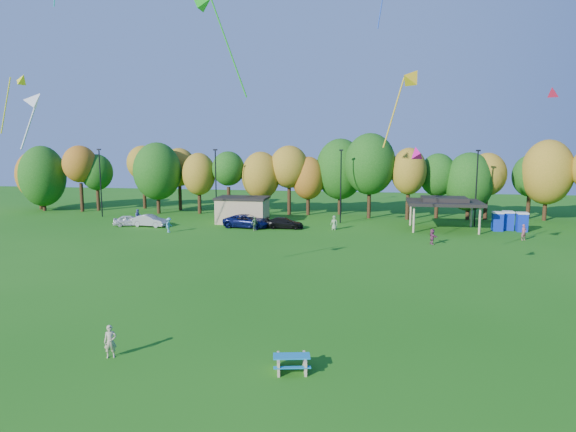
% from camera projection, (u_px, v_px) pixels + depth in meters
% --- Properties ---
extents(ground, '(160.00, 160.00, 0.00)m').
position_uv_depth(ground, '(246.00, 349.00, 25.19)').
color(ground, '#19600F').
rests_on(ground, ground).
extents(tree_line, '(93.57, 10.55, 11.15)m').
position_uv_depth(tree_line, '(321.00, 172.00, 68.92)').
color(tree_line, black).
rests_on(tree_line, ground).
extents(lamp_posts, '(64.50, 0.25, 9.09)m').
position_uv_depth(lamp_posts, '(341.00, 184.00, 63.19)').
color(lamp_posts, black).
rests_on(lamp_posts, ground).
extents(utility_building, '(6.30, 4.30, 3.25)m').
position_uv_depth(utility_building, '(243.00, 210.00, 63.67)').
color(utility_building, tan).
rests_on(utility_building, ground).
extents(pavilion, '(8.20, 6.20, 3.77)m').
position_uv_depth(pavilion, '(444.00, 202.00, 58.55)').
color(pavilion, tan).
rests_on(pavilion, ground).
extents(porta_potties, '(3.75, 1.88, 2.18)m').
position_uv_depth(porta_potties, '(509.00, 221.00, 58.13)').
color(porta_potties, '#0D2AB5').
rests_on(porta_potties, ground).
extents(picnic_table, '(1.87, 1.65, 0.71)m').
position_uv_depth(picnic_table, '(292.00, 362.00, 22.75)').
color(picnic_table, tan).
rests_on(picnic_table, ground).
extents(kite_flyer, '(0.68, 0.58, 1.57)m').
position_uv_depth(kite_flyer, '(110.00, 341.00, 24.08)').
color(kite_flyer, tan).
rests_on(kite_flyer, ground).
extents(car_a, '(4.05, 2.57, 1.28)m').
position_uv_depth(car_a, '(130.00, 221.00, 61.57)').
color(car_a, white).
rests_on(car_a, ground).
extents(car_b, '(4.41, 2.02, 1.40)m').
position_uv_depth(car_b, '(150.00, 221.00, 61.10)').
color(car_b, '#A5A5AA').
rests_on(car_b, ground).
extents(car_c, '(5.81, 3.21, 1.54)m').
position_uv_depth(car_c, '(247.00, 221.00, 60.29)').
color(car_c, '#0C1248').
rests_on(car_c, ground).
extents(car_d, '(4.44, 1.89, 1.28)m').
position_uv_depth(car_d, '(285.00, 223.00, 59.74)').
color(car_d, black).
rests_on(car_d, ground).
extents(far_person_0, '(0.91, 1.51, 1.55)m').
position_uv_depth(far_person_0, '(432.00, 236.00, 50.57)').
color(far_person_0, '#843761').
rests_on(far_person_0, ground).
extents(far_person_1, '(0.92, 0.73, 1.65)m').
position_uv_depth(far_person_1, '(334.00, 223.00, 58.83)').
color(far_person_1, gray).
rests_on(far_person_1, ground).
extents(far_person_2, '(0.72, 0.63, 1.65)m').
position_uv_depth(far_person_2, '(524.00, 232.00, 52.64)').
color(far_person_2, '#A14C5B').
rests_on(far_person_2, ground).
extents(far_person_3, '(0.87, 1.00, 1.62)m').
position_uv_depth(far_person_3, '(254.00, 224.00, 58.24)').
color(far_person_3, '#638A54').
rests_on(far_person_3, ground).
extents(far_person_4, '(0.82, 1.17, 1.65)m').
position_uv_depth(far_person_4, '(169.00, 225.00, 57.12)').
color(far_person_4, '#579FC0').
rests_on(far_person_4, ground).
extents(far_person_5, '(1.05, 1.04, 1.71)m').
position_uv_depth(far_person_5, '(138.00, 216.00, 63.76)').
color(far_person_5, '#424991').
rests_on(far_person_5, ground).
extents(kite_2, '(2.10, 1.43, 3.40)m').
position_uv_depth(kite_2, '(35.00, 100.00, 28.32)').
color(kite_2, white).
extents(kite_3, '(1.71, 1.84, 1.49)m').
position_uv_depth(kite_3, '(553.00, 91.00, 46.22)').
color(kite_3, '#BC1638').
extents(kite_8, '(1.16, 1.33, 1.09)m').
position_uv_depth(kite_8, '(417.00, 152.00, 31.00)').
color(kite_8, '#CE0B7E').
extents(kite_10, '(3.09, 1.32, 5.26)m').
position_uv_depth(kite_10, '(21.00, 81.00, 43.88)').
color(kite_10, yellow).
extents(kite_11, '(4.32, 1.45, 7.42)m').
position_uv_depth(kite_11, '(198.00, 0.00, 34.15)').
color(kite_11, '#17A916').
extents(kite_14, '(2.86, 2.62, 5.44)m').
position_uv_depth(kite_14, '(412.00, 77.00, 33.21)').
color(kite_14, gold).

